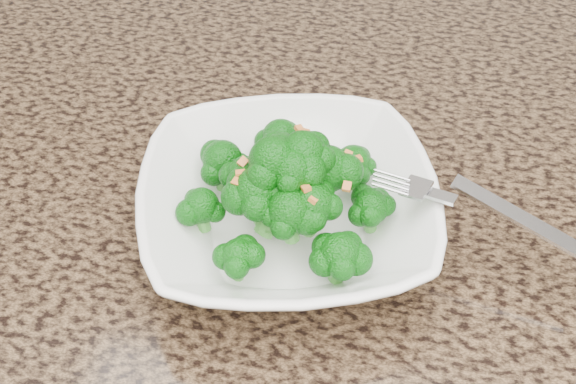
# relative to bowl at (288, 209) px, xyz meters

# --- Properties ---
(granite_counter) EXTENTS (1.64, 1.04, 0.03)m
(granite_counter) POSITION_rel_bowl_xyz_m (0.00, 0.03, -0.04)
(granite_counter) COLOR brown
(granite_counter) RESTS_ON cabinet
(bowl) EXTENTS (0.30, 0.30, 0.06)m
(bowl) POSITION_rel_bowl_xyz_m (0.00, 0.00, 0.00)
(bowl) COLOR white
(bowl) RESTS_ON granite_counter
(broccoli_pile) EXTENTS (0.21, 0.21, 0.07)m
(broccoli_pile) POSITION_rel_bowl_xyz_m (0.00, 0.00, 0.06)
(broccoli_pile) COLOR #0A5E0A
(broccoli_pile) RESTS_ON bowl
(garlic_topping) EXTENTS (0.13, 0.13, 0.01)m
(garlic_topping) POSITION_rel_bowl_xyz_m (0.00, 0.00, 0.10)
(garlic_topping) COLOR orange
(garlic_topping) RESTS_ON broccoli_pile
(fork) EXTENTS (0.20, 0.09, 0.01)m
(fork) POSITION_rel_bowl_xyz_m (0.12, 0.00, 0.04)
(fork) COLOR silver
(fork) RESTS_ON bowl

